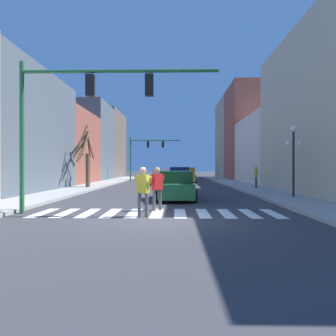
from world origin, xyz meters
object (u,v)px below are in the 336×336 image
(traffic_signal_far, at_px, (145,149))
(car_parked_left_mid, at_px, (187,175))
(street_lamp_right_corner, at_px, (293,146))
(street_tree_left_far, at_px, (85,159))
(traffic_signal_near, at_px, (81,101))
(car_at_intersection, at_px, (179,178))
(pedestrian_on_left_sidewalk, at_px, (157,185))
(car_driving_away_lane, at_px, (162,177))
(street_tree_right_far, at_px, (86,159))
(pedestrian_on_right_sidewalk, at_px, (143,187))
(pedestrian_crossing_street, at_px, (256,174))
(car_parked_left_far, at_px, (176,186))

(traffic_signal_far, xyz_separation_m, car_parked_left_mid, (5.31, -5.15, -3.38))
(street_lamp_right_corner, xyz_separation_m, street_tree_left_far, (-14.30, 9.26, -0.53))
(traffic_signal_near, height_order, traffic_signal_far, traffic_signal_near)
(traffic_signal_near, relative_size, street_tree_left_far, 1.62)
(car_at_intersection, bearing_deg, pedestrian_on_left_sidewalk, 175.71)
(traffic_signal_far, bearing_deg, car_parked_left_mid, -44.10)
(car_driving_away_lane, bearing_deg, pedestrian_on_left_sidewalk, 1.76)
(pedestrian_on_left_sidewalk, distance_m, street_tree_left_far, 15.81)
(traffic_signal_far, distance_m, street_tree_right_far, 17.28)
(street_lamp_right_corner, xyz_separation_m, pedestrian_on_right_sidewalk, (-7.78, -6.53, -1.91))
(street_lamp_right_corner, bearing_deg, pedestrian_on_right_sidewalk, -140.01)
(pedestrian_on_right_sidewalk, bearing_deg, pedestrian_crossing_street, -90.77)
(traffic_signal_near, distance_m, car_driving_away_lane, 21.49)
(pedestrian_on_left_sidewalk, relative_size, street_tree_right_far, 0.35)
(car_at_intersection, height_order, street_tree_left_far, street_tree_left_far)
(street_tree_left_far, bearing_deg, traffic_signal_far, 76.76)
(street_tree_right_far, height_order, street_tree_left_far, street_tree_right_far)
(car_at_intersection, distance_m, car_driving_away_lane, 5.70)
(traffic_signal_near, height_order, pedestrian_on_right_sidewalk, traffic_signal_near)
(traffic_signal_far, bearing_deg, car_parked_left_far, -80.99)
(car_driving_away_lane, relative_size, pedestrian_on_right_sidewalk, 2.59)
(pedestrian_on_right_sidewalk, relative_size, street_tree_right_far, 0.35)
(traffic_signal_near, bearing_deg, traffic_signal_far, 90.62)
(pedestrian_crossing_street, distance_m, street_tree_left_far, 14.24)
(street_lamp_right_corner, height_order, car_parked_left_far, street_lamp_right_corner)
(car_driving_away_lane, height_order, street_tree_right_far, street_tree_right_far)
(car_parked_left_mid, bearing_deg, pedestrian_on_left_sidewalk, 175.19)
(car_at_intersection, xyz_separation_m, street_tree_right_far, (-7.65, -1.61, 1.60))
(traffic_signal_far, bearing_deg, street_tree_right_far, -101.16)
(car_at_intersection, relative_size, street_tree_left_far, 0.86)
(street_lamp_right_corner, bearing_deg, car_parked_left_mid, 104.82)
(pedestrian_on_left_sidewalk, bearing_deg, street_lamp_right_corner, -6.30)
(car_parked_left_mid, distance_m, car_driving_away_lane, 5.40)
(traffic_signal_far, xyz_separation_m, car_driving_away_lane, (2.60, -9.82, -3.43))
(traffic_signal_near, distance_m, car_parked_left_mid, 26.45)
(car_driving_away_lane, bearing_deg, car_parked_left_mid, 149.94)
(street_tree_right_far, bearing_deg, car_driving_away_lane, 49.89)
(traffic_signal_far, relative_size, car_driving_away_lane, 1.44)
(car_driving_away_lane, xyz_separation_m, pedestrian_on_right_sidewalk, (0.19, -21.77, 0.31))
(car_at_intersection, height_order, car_driving_away_lane, car_at_intersection)
(car_at_intersection, bearing_deg, traffic_signal_far, 15.82)
(pedestrian_on_left_sidewalk, bearing_deg, car_parked_left_far, 40.06)
(traffic_signal_far, bearing_deg, car_at_intersection, -74.18)
(traffic_signal_near, bearing_deg, street_tree_right_far, 104.63)
(pedestrian_crossing_street, xyz_separation_m, street_tree_right_far, (-13.70, 0.59, 1.21))
(traffic_signal_far, xyz_separation_m, pedestrian_on_right_sidewalk, (2.80, -31.59, -3.12))
(car_parked_left_far, relative_size, street_tree_right_far, 0.91)
(car_driving_away_lane, bearing_deg, pedestrian_crossing_street, 45.56)
(car_parked_left_mid, bearing_deg, pedestrian_crossing_street, -157.61)
(pedestrian_on_left_sidewalk, bearing_deg, street_tree_left_far, 76.31)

